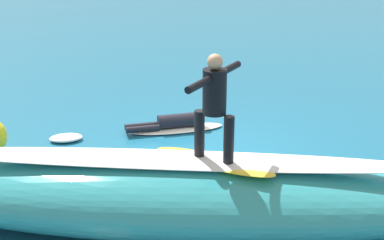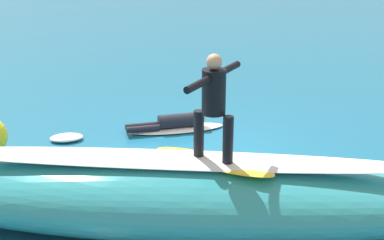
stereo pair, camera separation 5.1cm
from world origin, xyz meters
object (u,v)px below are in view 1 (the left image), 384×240
(surfboard_riding, at_px, (214,161))
(surfboard_paddling, at_px, (178,129))
(surfer_riding, at_px, (214,100))
(surfer_paddling, at_px, (172,122))

(surfboard_riding, relative_size, surfboard_paddling, 0.96)
(surfer_riding, bearing_deg, surfboard_riding, -64.55)
(surfer_riding, xyz_separation_m, surfer_paddling, (2.03, -3.69, -1.91))
(surfboard_riding, bearing_deg, surfboard_paddling, -51.66)
(surfboard_paddling, xyz_separation_m, surfer_paddling, (0.12, 0.07, 0.18))
(surfer_riding, bearing_deg, surfer_paddling, -49.79)
(surfboard_paddling, height_order, surfer_paddling, surfer_paddling)
(surfboard_riding, bearing_deg, surfer_paddling, -49.79)
(surfboard_riding, xyz_separation_m, surfer_paddling, (2.03, -3.69, -0.94))
(surfer_riding, height_order, surfer_paddling, surfer_riding)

